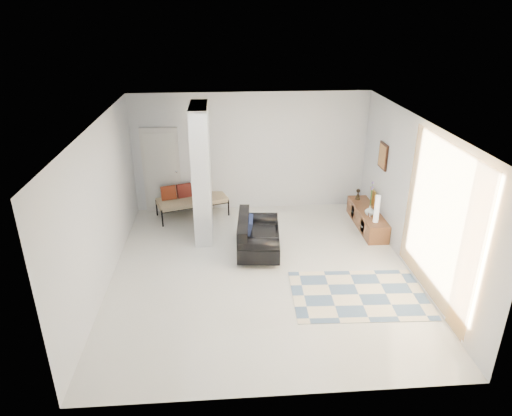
{
  "coord_description": "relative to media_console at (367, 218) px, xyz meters",
  "views": [
    {
      "loc": [
        -0.66,
        -7.3,
        4.53
      ],
      "look_at": [
        -0.06,
        0.6,
        1.03
      ],
      "focal_mm": 32.0,
      "sensor_mm": 36.0,
      "label": 1
    }
  ],
  "objects": [
    {
      "name": "floor",
      "position": [
        -2.52,
        -1.7,
        -0.2
      ],
      "size": [
        6.0,
        6.0,
        0.0
      ],
      "primitive_type": "plane",
      "color": "beige",
      "rests_on": "ground"
    },
    {
      "name": "curtain",
      "position": [
        0.15,
        -2.85,
        1.25
      ],
      "size": [
        0.0,
        2.55,
        2.55
      ],
      "primitive_type": "plane",
      "rotation": [
        1.57,
        0.0,
        1.57
      ],
      "color": "gold",
      "rests_on": "wall_right"
    },
    {
      "name": "bronze_figurine",
      "position": [
        -0.05,
        0.65,
        0.32
      ],
      "size": [
        0.13,
        0.13,
        0.25
      ],
      "primitive_type": null,
      "rotation": [
        0.0,
        0.0,
        0.01
      ],
      "color": "black",
      "rests_on": "media_console"
    },
    {
      "name": "wall_front",
      "position": [
        -2.52,
        -4.7,
        1.2
      ],
      "size": [
        6.0,
        0.0,
        6.0
      ],
      "primitive_type": "plane",
      "rotation": [
        -1.57,
        0.0,
        0.0
      ],
      "color": "silver",
      "rests_on": "ground"
    },
    {
      "name": "ceiling",
      "position": [
        -2.52,
        -1.7,
        2.6
      ],
      "size": [
        6.0,
        6.0,
        0.0
      ],
      "primitive_type": "plane",
      "rotation": [
        3.14,
        0.0,
        0.0
      ],
      "color": "white",
      "rests_on": "wall_back"
    },
    {
      "name": "partition_column",
      "position": [
        -3.62,
        -0.1,
        1.2
      ],
      "size": [
        0.35,
        1.2,
        2.8
      ],
      "primitive_type": "cube",
      "color": "silver",
      "rests_on": "floor"
    },
    {
      "name": "media_console",
      "position": [
        0.0,
        0.0,
        0.0
      ],
      "size": [
        0.45,
        1.77,
        0.8
      ],
      "color": "brown",
      "rests_on": "floor"
    },
    {
      "name": "hallway_door",
      "position": [
        -4.62,
        1.26,
        0.82
      ],
      "size": [
        0.85,
        0.06,
        2.04
      ],
      "primitive_type": "cube",
      "color": "silver",
      "rests_on": "floor"
    },
    {
      "name": "daybed",
      "position": [
        -3.96,
        0.92,
        0.22
      ],
      "size": [
        1.73,
        1.13,
        0.77
      ],
      "rotation": [
        0.0,
        0.0,
        0.32
      ],
      "color": "black",
      "rests_on": "floor"
    },
    {
      "name": "cylinder_lamp",
      "position": [
        -0.02,
        -0.59,
        0.49
      ],
      "size": [
        0.11,
        0.11,
        0.59
      ],
      "primitive_type": "cylinder",
      "color": "silver",
      "rests_on": "media_console"
    },
    {
      "name": "loveseat",
      "position": [
        -2.57,
        -0.99,
        0.16
      ],
      "size": [
        0.92,
        1.45,
        0.76
      ],
      "rotation": [
        0.0,
        0.0,
        -0.09
      ],
      "color": "silver",
      "rests_on": "floor"
    },
    {
      "name": "wall_back",
      "position": [
        -2.52,
        1.3,
        1.2
      ],
      "size": [
        6.0,
        0.0,
        6.0
      ],
      "primitive_type": "plane",
      "rotation": [
        1.57,
        0.0,
        0.0
      ],
      "color": "silver",
      "rests_on": "ground"
    },
    {
      "name": "area_rug",
      "position": [
        -0.92,
        -2.6,
        -0.2
      ],
      "size": [
        2.34,
        1.61,
        0.01
      ],
      "primitive_type": "cube",
      "rotation": [
        0.0,
        0.0,
        -0.04
      ],
      "color": "beige",
      "rests_on": "floor"
    },
    {
      "name": "wall_right",
      "position": [
        0.23,
        -1.7,
        1.2
      ],
      "size": [
        0.0,
        6.0,
        6.0
      ],
      "primitive_type": "plane",
      "rotation": [
        1.57,
        0.0,
        -1.57
      ],
      "color": "silver",
      "rests_on": "ground"
    },
    {
      "name": "wall_art",
      "position": [
        0.2,
        -0.0,
        1.45
      ],
      "size": [
        0.04,
        0.45,
        0.55
      ],
      "primitive_type": "cube",
      "color": "#33190E",
      "rests_on": "wall_right"
    },
    {
      "name": "vase",
      "position": [
        -0.05,
        -0.25,
        0.3
      ],
      "size": [
        0.23,
        0.23,
        0.22
      ],
      "primitive_type": "imported",
      "rotation": [
        0.0,
        0.0,
        0.11
      ],
      "color": "white",
      "rests_on": "media_console"
    },
    {
      "name": "wall_left",
      "position": [
        -5.27,
        -1.7,
        1.2
      ],
      "size": [
        0.0,
        6.0,
        6.0
      ],
      "primitive_type": "plane",
      "rotation": [
        1.57,
        0.0,
        1.57
      ],
      "color": "silver",
      "rests_on": "ground"
    }
  ]
}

